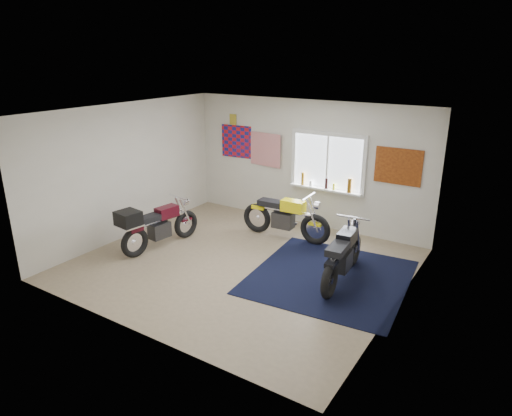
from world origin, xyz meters
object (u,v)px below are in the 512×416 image
Objects in this scene: navy_rug at (330,277)px; black_chrome_bike at (343,257)px; maroon_tourer at (155,225)px; yellow_triumph at (285,218)px.

black_chrome_bike is (0.20, 0.02, 0.42)m from navy_rug.
maroon_tourer is (-3.52, -0.74, 0.06)m from black_chrome_bike.
yellow_triumph is at bearing -36.96° from maroon_tourer.
black_chrome_bike reaches higher than maroon_tourer.
maroon_tourer is at bearing -167.80° from navy_rug.
yellow_triumph is (-1.50, 1.11, 0.43)m from navy_rug.
maroon_tourer is at bearing 96.86° from black_chrome_bike.
black_chrome_bike is at bearing -35.77° from yellow_triumph.
maroon_tourer is at bearing -137.83° from yellow_triumph.
navy_rug is at bearing 90.70° from black_chrome_bike.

